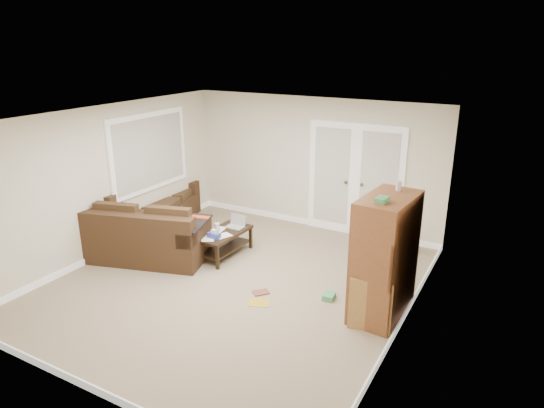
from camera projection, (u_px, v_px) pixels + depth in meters
The scene contains 17 objects.
floor at pixel (236, 283), 7.32m from camera, with size 5.50×5.50×0.00m, color gray.
ceiling at pixel (231, 117), 6.51m from camera, with size 5.00×5.50×0.02m, color white.
wall_left at pixel (108, 181), 8.06m from camera, with size 0.02×5.50×2.50m, color silver.
wall_right at pixel (409, 237), 5.77m from camera, with size 0.02×5.50×2.50m, color silver.
wall_back at pixel (313, 164), 9.19m from camera, with size 5.00×0.02×2.50m, color silver.
wall_front at pixel (75, 286), 4.64m from camera, with size 5.00×0.02×2.50m, color silver.
baseboards at pixel (235, 280), 7.30m from camera, with size 5.00×5.50×0.10m, color white, non-canonical shape.
french_doors at pixel (355, 181), 8.84m from camera, with size 1.80×0.05×2.13m.
window_left at pixel (150, 152), 8.78m from camera, with size 0.05×1.92×1.42m.
sectional_sofa at pixel (151, 223), 8.71m from camera, with size 2.67×3.05×0.90m.
coffee_table at pixel (225, 242), 8.19m from camera, with size 0.55×1.06×0.71m.
tv_armoire at pixel (384, 257), 6.24m from camera, with size 0.65×1.07×1.77m.
side_cabinet at pixel (373, 293), 6.20m from camera, with size 0.62×0.62×1.13m.
space_heater at pixel (410, 244), 8.26m from camera, with size 0.13×0.11×0.34m, color silver.
floor_magazine at pixel (259, 303), 6.76m from camera, with size 0.29×0.23×0.01m, color gold.
floor_greenbox at pixel (329, 296), 6.85m from camera, with size 0.15×0.20×0.08m, color #43955A.
floor_book at pixel (259, 290), 7.10m from camera, with size 0.17×0.23×0.02m, color brown.
Camera 1 is at (3.66, -5.45, 3.49)m, focal length 32.00 mm.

